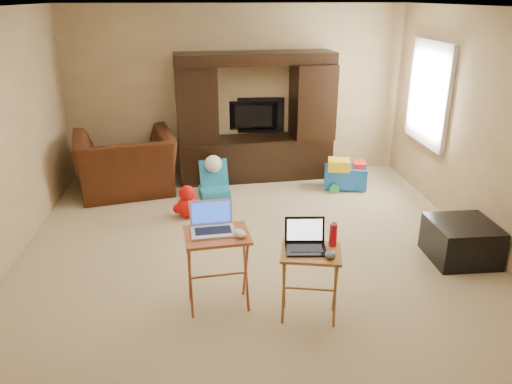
{
  "coord_description": "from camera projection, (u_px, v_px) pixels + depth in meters",
  "views": [
    {
      "loc": [
        -0.46,
        -4.73,
        2.6
      ],
      "look_at": [
        0.0,
        -0.2,
        0.8
      ],
      "focal_mm": 35.0,
      "sensor_mm": 36.0,
      "label": 1
    }
  ],
  "objects": [
    {
      "name": "floor",
      "position": [
        254.0,
        254.0,
        5.38
      ],
      "size": [
        5.5,
        5.5,
        0.0
      ],
      "primitive_type": "plane",
      "color": "beige",
      "rests_on": "ground"
    },
    {
      "name": "ceiling",
      "position": [
        254.0,
        7.0,
        4.46
      ],
      "size": [
        5.5,
        5.5,
        0.0
      ],
      "primitive_type": "plane",
      "rotation": [
        3.14,
        0.0,
        0.0
      ],
      "color": "silver",
      "rests_on": "ground"
    },
    {
      "name": "wall_back",
      "position": [
        236.0,
        92.0,
        7.46
      ],
      "size": [
        5.0,
        0.0,
        5.0
      ],
      "primitive_type": "plane",
      "rotation": [
        1.57,
        0.0,
        0.0
      ],
      "color": "tan",
      "rests_on": "ground"
    },
    {
      "name": "wall_front",
      "position": [
        311.0,
        300.0,
        2.37
      ],
      "size": [
        5.0,
        0.0,
        5.0
      ],
      "primitive_type": "plane",
      "rotation": [
        -1.57,
        0.0,
        0.0
      ],
      "color": "tan",
      "rests_on": "ground"
    },
    {
      "name": "wall_right",
      "position": [
        494.0,
        135.0,
        5.16
      ],
      "size": [
        0.0,
        5.5,
        5.5
      ],
      "primitive_type": "plane",
      "rotation": [
        1.57,
        0.0,
        -1.57
      ],
      "color": "tan",
      "rests_on": "ground"
    },
    {
      "name": "window_pane",
      "position": [
        430.0,
        94.0,
        6.53
      ],
      "size": [
        0.0,
        1.2,
        1.2
      ],
      "primitive_type": "plane",
      "rotation": [
        1.57,
        0.0,
        -1.57
      ],
      "color": "white",
      "rests_on": "ground"
    },
    {
      "name": "window_frame",
      "position": [
        429.0,
        94.0,
        6.53
      ],
      "size": [
        0.06,
        1.14,
        1.34
      ],
      "primitive_type": "cube",
      "color": "white",
      "rests_on": "ground"
    },
    {
      "name": "entertainment_center",
      "position": [
        255.0,
        117.0,
        7.31
      ],
      "size": [
        2.31,
        0.74,
        1.86
      ],
      "primitive_type": "cube",
      "rotation": [
        0.0,
        0.0,
        0.08
      ],
      "color": "black",
      "rests_on": "floor"
    },
    {
      "name": "television",
      "position": [
        254.0,
        117.0,
        7.53
      ],
      "size": [
        0.95,
        0.2,
        0.54
      ],
      "primitive_type": "imported",
      "rotation": [
        0.0,
        0.0,
        3.06
      ],
      "color": "black",
      "rests_on": "entertainment_center"
    },
    {
      "name": "recliner",
      "position": [
        126.0,
        164.0,
        6.91
      ],
      "size": [
        1.51,
        1.39,
        0.84
      ],
      "primitive_type": "imported",
      "rotation": [
        0.0,
        0.0,
        3.36
      ],
      "color": "#411D0D",
      "rests_on": "floor"
    },
    {
      "name": "child_rocker",
      "position": [
        214.0,
        181.0,
        6.76
      ],
      "size": [
        0.45,
        0.5,
        0.52
      ],
      "primitive_type": null,
      "rotation": [
        0.0,
        0.0,
        0.16
      ],
      "color": "#1A6B91",
      "rests_on": "floor"
    },
    {
      "name": "plush_toy",
      "position": [
        187.0,
        201.0,
        6.2
      ],
      "size": [
        0.38,
        0.32,
        0.42
      ],
      "primitive_type": null,
      "color": "red",
      "rests_on": "floor"
    },
    {
      "name": "push_toy",
      "position": [
        345.0,
        174.0,
        7.12
      ],
      "size": [
        0.68,
        0.55,
        0.45
      ],
      "primitive_type": null,
      "rotation": [
        0.0,
        0.0,
        -0.23
      ],
      "color": "blue",
      "rests_on": "floor"
    },
    {
      "name": "ottoman",
      "position": [
        461.0,
        241.0,
        5.22
      ],
      "size": [
        0.64,
        0.64,
        0.41
      ],
      "primitive_type": "cube",
      "rotation": [
        0.0,
        0.0,
        -0.01
      ],
      "color": "black",
      "rests_on": "floor"
    },
    {
      "name": "tray_table_left",
      "position": [
        218.0,
        271.0,
        4.36
      ],
      "size": [
        0.59,
        0.49,
        0.72
      ],
      "primitive_type": "cube",
      "rotation": [
        0.0,
        0.0,
        0.1
      ],
      "color": "#A65428",
      "rests_on": "floor"
    },
    {
      "name": "tray_table_right",
      "position": [
        309.0,
        285.0,
        4.22
      ],
      "size": [
        0.57,
        0.49,
        0.64
      ],
      "primitive_type": "cube",
      "rotation": [
        0.0,
        0.0,
        -0.22
      ],
      "color": "#A66B28",
      "rests_on": "floor"
    },
    {
      "name": "laptop_left",
      "position": [
        213.0,
        220.0,
        4.21
      ],
      "size": [
        0.4,
        0.34,
        0.24
      ],
      "primitive_type": "cube",
      "rotation": [
        0.0,
        0.0,
        0.09
      ],
      "color": "silver",
      "rests_on": "tray_table_left"
    },
    {
      "name": "laptop_right",
      "position": [
        306.0,
        237.0,
        4.07
      ],
      "size": [
        0.36,
        0.31,
        0.24
      ],
      "primitive_type": "cube",
      "rotation": [
        0.0,
        0.0,
        -0.09
      ],
      "color": "black",
      "rests_on": "tray_table_right"
    },
    {
      "name": "mouse_left",
      "position": [
        240.0,
        233.0,
        4.17
      ],
      "size": [
        0.14,
        0.17,
        0.06
      ],
      "primitive_type": "ellipsoid",
      "rotation": [
        0.0,
        0.0,
        0.4
      ],
      "color": "silver",
      "rests_on": "tray_table_left"
    },
    {
      "name": "mouse_right",
      "position": [
        330.0,
        255.0,
        3.99
      ],
      "size": [
        0.12,
        0.15,
        0.05
      ],
      "primitive_type": "ellipsoid",
      "rotation": [
        0.0,
        0.0,
        -0.34
      ],
      "color": "#414146",
      "rests_on": "tray_table_right"
    },
    {
      "name": "water_bottle",
      "position": [
        333.0,
        235.0,
        4.16
      ],
      "size": [
        0.06,
        0.06,
        0.2
      ],
      "primitive_type": "cylinder",
      "color": "red",
      "rests_on": "tray_table_right"
    }
  ]
}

